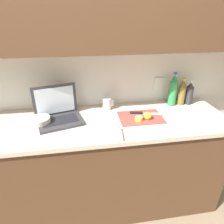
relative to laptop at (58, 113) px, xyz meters
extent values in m
plane|color=#847056|center=(0.25, -0.07, -0.97)|extent=(12.00, 12.00, 0.00)
cube|color=white|center=(0.25, 0.29, 0.33)|extent=(5.20, 0.06, 2.60)
cube|color=white|center=(0.01, 0.25, 0.12)|extent=(0.09, 0.01, 0.12)
cube|color=white|center=(0.93, 0.25, 0.12)|extent=(0.09, 0.01, 0.12)
cube|color=brown|center=(0.25, 0.10, 0.80)|extent=(4.42, 0.32, 0.70)
cube|color=brown|center=(0.25, -0.07, -0.53)|extent=(2.25, 0.62, 0.87)
cube|color=beige|center=(0.25, -0.07, -0.08)|extent=(2.31, 0.66, 0.03)
cube|color=#333338|center=(0.01, -0.05, -0.05)|extent=(0.40, 0.34, 0.02)
cube|color=black|center=(0.01, -0.05, -0.04)|extent=(0.31, 0.22, 0.00)
cube|color=#333338|center=(-0.02, 0.07, 0.08)|extent=(0.34, 0.10, 0.26)
cube|color=silver|center=(-0.02, 0.07, 0.08)|extent=(0.30, 0.08, 0.22)
cube|color=#D1473D|center=(0.67, -0.07, -0.06)|extent=(0.36, 0.26, 0.01)
cube|color=silver|center=(0.80, -0.04, -0.05)|extent=(0.19, 0.07, 0.00)
cylinder|color=black|center=(0.65, -0.01, -0.05)|extent=(0.11, 0.04, 0.02)
cylinder|color=yellow|center=(0.64, -0.13, -0.04)|extent=(0.06, 0.06, 0.03)
cylinder|color=#F4EAA3|center=(0.64, -0.13, -0.02)|extent=(0.05, 0.05, 0.00)
sphere|color=yellow|center=(0.72, -0.12, -0.03)|extent=(0.06, 0.06, 0.06)
cylinder|color=#2D934C|center=(1.04, 0.14, 0.05)|extent=(0.07, 0.07, 0.23)
cone|color=#2D934C|center=(1.04, 0.14, 0.20)|extent=(0.07, 0.07, 0.07)
cylinder|color=#3366B2|center=(1.04, 0.14, 0.24)|extent=(0.03, 0.03, 0.02)
cylinder|color=olive|center=(1.13, 0.14, 0.03)|extent=(0.07, 0.07, 0.18)
cone|color=olive|center=(1.13, 0.14, 0.14)|extent=(0.06, 0.06, 0.05)
cylinder|color=gold|center=(1.13, 0.14, 0.18)|extent=(0.03, 0.03, 0.02)
cylinder|color=#333338|center=(1.21, 0.14, 0.02)|extent=(0.07, 0.07, 0.17)
cone|color=#333338|center=(1.21, 0.14, 0.12)|extent=(0.06, 0.06, 0.05)
cylinder|color=white|center=(1.21, 0.14, 0.16)|extent=(0.03, 0.03, 0.02)
cylinder|color=silver|center=(0.42, 0.14, -0.01)|extent=(0.08, 0.08, 0.11)
cube|color=silver|center=(0.47, 0.14, -0.01)|extent=(0.02, 0.01, 0.06)
cylinder|color=beige|center=(-0.14, -0.06, -0.03)|extent=(0.16, 0.16, 0.06)
cube|color=white|center=(0.35, -0.30, -0.05)|extent=(0.23, 0.18, 0.02)
camera|label=1|loc=(0.20, -1.49, 0.72)|focal=32.00mm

